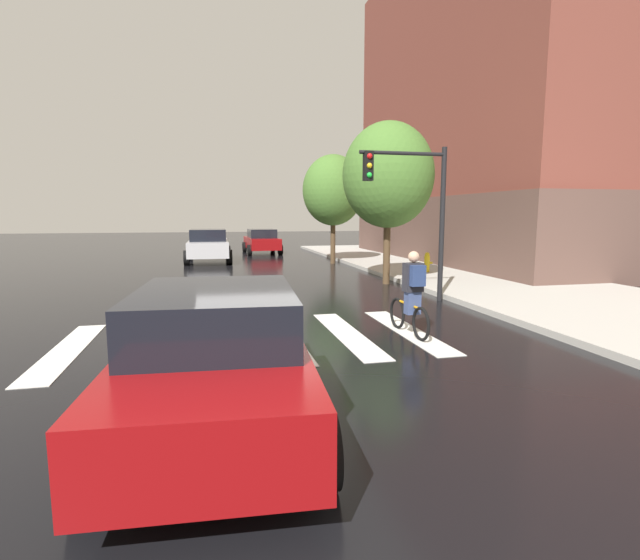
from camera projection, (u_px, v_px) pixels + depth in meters
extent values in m
plane|color=black|center=(263.00, 339.00, 9.20)|extent=(120.00, 120.00, 0.00)
cube|color=#B2AFA8|center=(635.00, 314.00, 11.16)|extent=(6.50, 50.00, 0.15)
cube|color=silver|center=(67.00, 350.00, 8.42)|extent=(0.55, 3.83, 0.01)
cube|color=silver|center=(144.00, 346.00, 8.71)|extent=(0.55, 3.83, 0.01)
cube|color=silver|center=(216.00, 341.00, 9.00)|extent=(0.55, 3.83, 0.01)
cube|color=silver|center=(284.00, 337.00, 9.29)|extent=(0.55, 3.83, 0.01)
cube|color=silver|center=(347.00, 334.00, 9.59)|extent=(0.55, 3.83, 0.01)
cube|color=silver|center=(407.00, 330.00, 9.88)|extent=(0.55, 3.83, 0.01)
cylinder|color=#473D1E|center=(237.00, 391.00, 6.49)|extent=(0.64, 0.64, 0.01)
cube|color=maroon|center=(218.00, 365.00, 5.39)|extent=(2.17, 4.72, 0.70)
cube|color=black|center=(216.00, 314.00, 5.16)|extent=(1.80, 2.31, 0.55)
cylinder|color=black|center=(155.00, 360.00, 6.73)|extent=(0.29, 0.70, 0.68)
cylinder|color=black|center=(290.00, 354.00, 7.03)|extent=(0.29, 0.70, 0.68)
cylinder|color=black|center=(89.00, 469.00, 3.85)|extent=(0.29, 0.70, 0.68)
cylinder|color=black|center=(323.00, 450.00, 4.15)|extent=(0.29, 0.70, 0.68)
cube|color=#B7B7BC|center=(209.00, 248.00, 24.28)|extent=(2.01, 4.86, 0.73)
cube|color=black|center=(208.00, 235.00, 24.04)|extent=(1.77, 2.34, 0.58)
cylinder|color=black|center=(190.00, 253.00, 25.61)|extent=(0.26, 0.72, 0.71)
cylinder|color=black|center=(228.00, 252.00, 26.04)|extent=(0.26, 0.72, 0.71)
cylinder|color=black|center=(187.00, 258.00, 22.62)|extent=(0.26, 0.72, 0.71)
cylinder|color=black|center=(230.00, 257.00, 23.04)|extent=(0.26, 0.72, 0.71)
cube|color=maroon|center=(262.00, 243.00, 29.53)|extent=(1.92, 4.46, 0.67)
cube|color=black|center=(262.00, 233.00, 29.31)|extent=(1.65, 2.16, 0.53)
cylinder|color=black|center=(244.00, 247.00, 30.69)|extent=(0.25, 0.66, 0.65)
cylinder|color=black|center=(273.00, 247.00, 31.16)|extent=(0.25, 0.66, 0.65)
cylinder|color=black|center=(250.00, 250.00, 27.99)|extent=(0.25, 0.66, 0.65)
cylinder|color=black|center=(280.00, 250.00, 28.46)|extent=(0.25, 0.66, 0.65)
torus|color=black|center=(421.00, 324.00, 9.02)|extent=(0.09, 0.66, 0.66)
torus|color=black|center=(397.00, 313.00, 10.02)|extent=(0.09, 0.66, 0.66)
cylinder|color=orange|center=(409.00, 305.00, 9.48)|extent=(0.09, 0.89, 0.05)
cylinder|color=orange|center=(412.00, 302.00, 9.32)|extent=(0.04, 0.04, 0.45)
cube|color=#384772|center=(413.00, 300.00, 9.31)|extent=(0.29, 0.21, 0.56)
cube|color=#26262D|center=(413.00, 277.00, 9.25)|extent=(0.37, 0.26, 0.56)
sphere|color=tan|center=(414.00, 257.00, 9.20)|extent=(0.22, 0.22, 0.22)
cube|color=navy|center=(418.00, 276.00, 9.07)|extent=(0.29, 0.17, 0.40)
cylinder|color=black|center=(442.00, 225.00, 13.07)|extent=(0.14, 0.14, 4.20)
cylinder|color=black|center=(403.00, 153.00, 12.54)|extent=(2.40, 0.10, 0.10)
cube|color=black|center=(368.00, 166.00, 12.38)|extent=(0.24, 0.20, 0.76)
sphere|color=red|center=(370.00, 156.00, 12.24)|extent=(0.14, 0.14, 0.14)
sphere|color=gold|center=(370.00, 166.00, 12.27)|extent=(0.14, 0.14, 0.14)
sphere|color=green|center=(369.00, 175.00, 12.30)|extent=(0.14, 0.14, 0.14)
cylinder|color=gold|center=(427.00, 264.00, 18.72)|extent=(0.22, 0.22, 0.65)
sphere|color=gold|center=(427.00, 255.00, 18.67)|extent=(0.18, 0.18, 0.18)
cylinder|color=gold|center=(431.00, 263.00, 18.76)|extent=(0.12, 0.09, 0.09)
cylinder|color=#4C3823|center=(387.00, 248.00, 16.39)|extent=(0.24, 0.24, 2.48)
ellipsoid|color=#47722D|center=(388.00, 175.00, 16.06)|extent=(3.09, 3.09, 3.55)
cylinder|color=#4C3823|center=(333.00, 239.00, 23.39)|extent=(0.24, 0.24, 2.39)
ellipsoid|color=#47722D|center=(333.00, 190.00, 23.07)|extent=(2.97, 2.97, 3.42)
cube|color=brown|center=(546.00, 230.00, 25.24)|extent=(14.97, 18.08, 3.20)
cube|color=brown|center=(556.00, 75.00, 24.18)|extent=(14.67, 17.72, 12.48)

